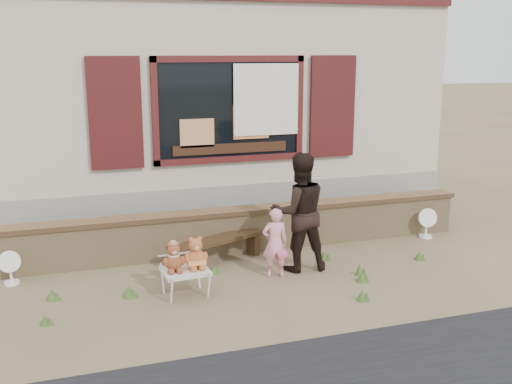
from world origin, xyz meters
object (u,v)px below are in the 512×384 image
object	(u,v)px
teddy_bear_left	(174,256)
teddy_bear_right	(196,252)
folding_chair	(185,272)
child	(275,243)
adult	(299,212)
bench	(217,245)

from	to	relation	value
teddy_bear_left	teddy_bear_right	bearing A→B (deg)	-0.00
folding_chair	child	bearing A→B (deg)	6.33
teddy_bear_left	child	xyz separation A→B (m)	(1.41, 0.27, -0.05)
teddy_bear_right	adult	bearing A→B (deg)	10.03
bench	child	xyz separation A→B (m)	(0.62, -0.74, 0.20)
folding_chair	teddy_bear_left	xyz separation A→B (m)	(-0.14, -0.01, 0.22)
folding_chair	teddy_bear_left	size ratio (longest dim) A/B	1.59
bench	folding_chair	world-z (taller)	bench
folding_chair	child	size ratio (longest dim) A/B	0.63
bench	folding_chair	distance (m)	1.19
adult	child	bearing A→B (deg)	27.17
teddy_bear_left	teddy_bear_right	xyz separation A→B (m)	(0.28, 0.02, 0.02)
teddy_bear_right	adult	world-z (taller)	adult
teddy_bear_left	teddy_bear_right	size ratio (longest dim) A/B	0.92
folding_chair	teddy_bear_right	world-z (taller)	teddy_bear_right
folding_chair	adult	xyz separation A→B (m)	(1.68, 0.43, 0.51)
bench	folding_chair	size ratio (longest dim) A/B	2.49
teddy_bear_left	adult	xyz separation A→B (m)	(1.82, 0.44, 0.29)
folding_chair	teddy_bear_right	xyz separation A→B (m)	(0.14, 0.01, 0.24)
bench	teddy_bear_left	world-z (taller)	teddy_bear_left
teddy_bear_left	child	world-z (taller)	child
bench	teddy_bear_left	size ratio (longest dim) A/B	3.94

